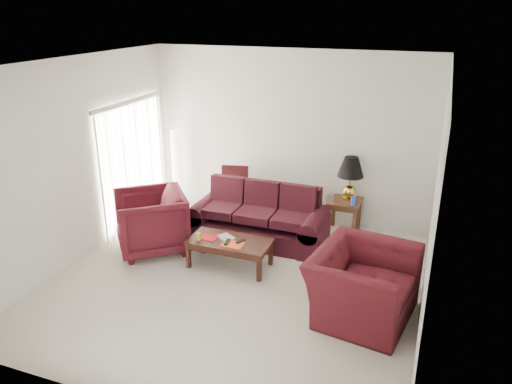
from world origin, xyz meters
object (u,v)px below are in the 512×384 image
armchair_left (151,222)px  armchair_right (362,285)px  coffee_table (230,253)px  sofa (258,215)px  floor_lamp (178,169)px  end_table (344,216)px

armchair_left → armchair_right: (3.40, -0.64, -0.05)m
armchair_left → armchair_right: 3.46m
coffee_table → sofa: bearing=65.2°
floor_lamp → armchair_right: bearing=-31.6°
end_table → coffee_table: bearing=-127.3°
armchair_right → armchair_left: bearing=88.6°
sofa → end_table: 1.50m
sofa → floor_lamp: (-1.93, 0.86, 0.31)m
end_table → floor_lamp: (-3.18, 0.05, 0.47)m
end_table → armchair_left: bearing=-148.0°
end_table → armchair_left: 3.20m
end_table → armchair_left: armchair_left is taller
armchair_right → coffee_table: bearing=83.7°
sofa → armchair_left: (-1.46, -0.88, 0.02)m
floor_lamp → armchair_left: floor_lamp is taller
sofa → coffee_table: sofa is taller
floor_lamp → sofa: bearing=-24.1°
sofa → armchair_left: armchair_left is taller
armchair_left → armchair_right: size_ratio=0.80×
end_table → coffee_table: (-1.35, -1.77, -0.08)m
sofa → end_table: size_ratio=3.76×
coffee_table → floor_lamp: bearing=115.8°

